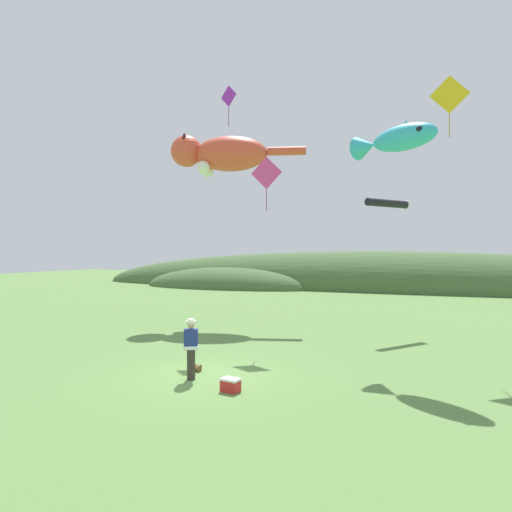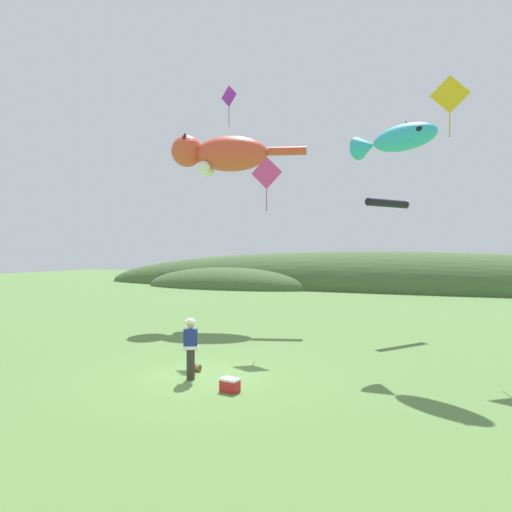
{
  "view_description": "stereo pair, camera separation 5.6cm",
  "coord_description": "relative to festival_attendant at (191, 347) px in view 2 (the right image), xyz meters",
  "views": [
    {
      "loc": [
        6.61,
        -11.91,
        3.76
      ],
      "look_at": [
        0.0,
        4.0,
        3.56
      ],
      "focal_mm": 32.0,
      "sensor_mm": 36.0,
      "label": 1
    },
    {
      "loc": [
        6.66,
        -11.89,
        3.76
      ],
      "look_at": [
        0.0,
        4.0,
        3.56
      ],
      "focal_mm": 32.0,
      "sensor_mm": 36.0,
      "label": 2
    }
  ],
  "objects": [
    {
      "name": "kite_tube_streamer",
      "position": [
        4.32,
        10.79,
        5.04
      ],
      "size": [
        1.86,
        2.41,
        0.44
      ],
      "color": "black"
    },
    {
      "name": "ground_plane",
      "position": [
        0.21,
        0.42,
        -0.95
      ],
      "size": [
        120.0,
        120.0,
        0.0
      ],
      "primitive_type": "plane",
      "color": "#5B8442"
    },
    {
      "name": "kite_diamond_violet",
      "position": [
        -2.29,
        7.21,
        9.8
      ],
      "size": [
        0.92,
        0.32,
        1.87
      ],
      "color": "purple"
    },
    {
      "name": "kite_diamond_gold",
      "position": [
        6.95,
        7.24,
        8.69
      ],
      "size": [
        1.43,
        0.12,
        2.34
      ],
      "color": "yellow"
    },
    {
      "name": "distant_hill_ridge",
      "position": [
        -1.13,
        33.85,
        -0.95
      ],
      "size": [
        63.31,
        12.5,
        7.38
      ],
      "color": "#426033",
      "rests_on": "ground"
    },
    {
      "name": "kite_diamond_pink",
      "position": [
        -0.01,
        6.1,
        6.01
      ],
      "size": [
        1.35,
        0.07,
        2.25
      ],
      "color": "#E53F8C"
    },
    {
      "name": "festival_attendant",
      "position": [
        0.0,
        0.0,
        0.0
      ],
      "size": [
        0.49,
        0.42,
        1.77
      ],
      "color": "#332D28",
      "rests_on": "ground"
    },
    {
      "name": "kite_giant_cat",
      "position": [
        -4.65,
        11.1,
        8.15
      ],
      "size": [
        7.26,
        3.23,
        2.27
      ],
      "color": "#E04C33"
    },
    {
      "name": "kite_fish_windsock",
      "position": [
        5.19,
        5.01,
        6.67
      ],
      "size": [
        3.3,
        2.52,
        1.02
      ],
      "color": "#33B2CC"
    },
    {
      "name": "kite_spool",
      "position": [
        -0.24,
        0.83,
        -0.84
      ],
      "size": [
        0.16,
        0.23,
        0.23
      ],
      "color": "olive",
      "rests_on": "ground"
    },
    {
      "name": "picnic_cooler",
      "position": [
        1.56,
        -0.59,
        -0.77
      ],
      "size": [
        0.53,
        0.4,
        0.36
      ],
      "color": "red",
      "rests_on": "ground"
    }
  ]
}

